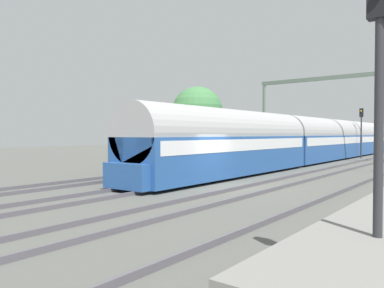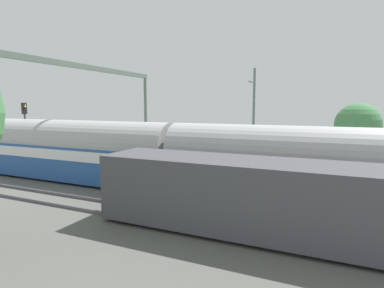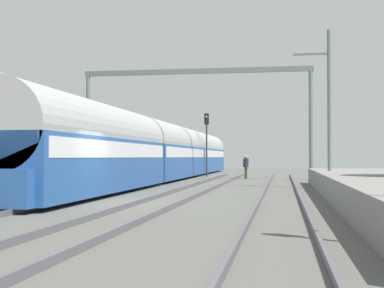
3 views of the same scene
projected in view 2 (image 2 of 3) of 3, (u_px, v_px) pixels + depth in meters
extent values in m
cube|color=gray|center=(355.00, 163.00, 24.45)|extent=(4.40, 28.00, 0.90)
cube|color=#28569E|center=(329.00, 185.00, 14.41)|extent=(2.90, 16.00, 2.20)
cube|color=white|center=(330.00, 172.00, 14.33)|extent=(2.93, 15.36, 0.64)
cylinder|color=#ADADAD|center=(330.00, 157.00, 14.25)|extent=(2.84, 16.00, 2.84)
cube|color=#28569E|center=(66.00, 160.00, 21.01)|extent=(2.90, 16.00, 2.20)
cube|color=white|center=(66.00, 151.00, 20.94)|extent=(2.93, 15.36, 0.64)
cylinder|color=#ADADAD|center=(65.00, 141.00, 20.85)|extent=(2.84, 16.00, 2.84)
cube|color=#47474C|center=(262.00, 197.00, 11.68)|extent=(2.80, 13.00, 2.70)
cube|color=black|center=(261.00, 230.00, 11.84)|extent=(2.52, 11.96, 0.10)
cylinder|color=#313131|center=(102.00, 158.00, 26.66)|extent=(0.25, 0.25, 0.85)
cube|color=#232833|center=(102.00, 150.00, 26.57)|extent=(0.41, 0.47, 0.64)
sphere|color=tan|center=(101.00, 145.00, 26.51)|extent=(0.24, 0.24, 0.24)
cylinder|color=#2D2D33|center=(26.00, 140.00, 25.17)|extent=(0.14, 0.14, 4.26)
cube|color=black|center=(24.00, 108.00, 24.85)|extent=(0.36, 0.20, 0.90)
sphere|color=yellow|center=(25.00, 106.00, 24.79)|extent=(0.16, 0.16, 0.16)
cylinder|color=slate|center=(146.00, 118.00, 29.74)|extent=(0.28, 0.28, 7.50)
cube|color=slate|center=(84.00, 67.00, 22.02)|extent=(16.38, 0.24, 0.36)
cylinder|color=slate|center=(254.00, 117.00, 25.90)|extent=(0.20, 0.20, 8.00)
cube|color=slate|center=(252.00, 82.00, 24.74)|extent=(1.80, 0.10, 0.10)
cylinder|color=#4C3826|center=(356.00, 153.00, 25.99)|extent=(0.36, 0.36, 1.99)
sphere|color=#46824A|center=(358.00, 125.00, 25.71)|extent=(3.63, 3.63, 3.63)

